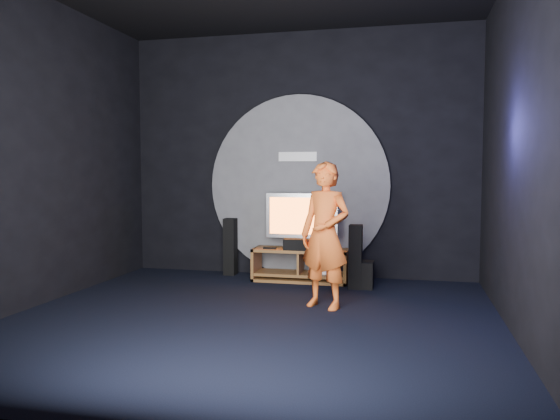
% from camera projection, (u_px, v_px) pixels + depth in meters
% --- Properties ---
extents(floor, '(5.00, 5.00, 0.00)m').
position_uv_depth(floor, '(251.00, 320.00, 5.55)').
color(floor, black).
rests_on(floor, ground).
extents(back_wall, '(5.00, 0.04, 3.50)m').
position_uv_depth(back_wall, '(299.00, 155.00, 7.86)').
color(back_wall, black).
rests_on(back_wall, ground).
extents(front_wall, '(5.00, 0.04, 3.50)m').
position_uv_depth(front_wall, '(122.00, 127.00, 3.00)').
color(front_wall, black).
rests_on(front_wall, ground).
extents(left_wall, '(0.04, 5.00, 3.50)m').
position_uv_depth(left_wall, '(32.00, 149.00, 6.00)').
color(left_wall, black).
rests_on(left_wall, ground).
extents(right_wall, '(0.04, 5.00, 3.50)m').
position_uv_depth(right_wall, '(519.00, 144.00, 4.86)').
color(right_wall, black).
rests_on(right_wall, ground).
extents(wall_disc_panel, '(2.60, 0.11, 2.60)m').
position_uv_depth(wall_disc_panel, '(298.00, 186.00, 7.83)').
color(wall_disc_panel, '#515156').
rests_on(wall_disc_panel, ground).
extents(media_console, '(1.31, 0.45, 0.45)m').
position_uv_depth(media_console, '(301.00, 267.00, 7.50)').
color(media_console, brown).
rests_on(media_console, ground).
extents(tv, '(1.00, 0.22, 0.76)m').
position_uv_depth(tv, '(302.00, 218.00, 7.52)').
color(tv, '#B5B5BD').
rests_on(tv, media_console).
extents(center_speaker, '(0.40, 0.15, 0.15)m').
position_uv_depth(center_speaker, '(299.00, 245.00, 7.34)').
color(center_speaker, black).
rests_on(center_speaker, media_console).
extents(remote, '(0.18, 0.05, 0.02)m').
position_uv_depth(remote, '(270.00, 248.00, 7.46)').
color(remote, black).
rests_on(remote, media_console).
extents(tower_speaker_left, '(0.17, 0.18, 0.83)m').
position_uv_depth(tower_speaker_left, '(230.00, 247.00, 7.96)').
color(tower_speaker_left, black).
rests_on(tower_speaker_left, ground).
extents(tower_speaker_right, '(0.17, 0.18, 0.83)m').
position_uv_depth(tower_speaker_right, '(356.00, 257.00, 7.01)').
color(tower_speaker_right, black).
rests_on(tower_speaker_right, ground).
extents(subwoofer, '(0.31, 0.31, 0.34)m').
position_uv_depth(subwoofer, '(361.00, 275.00, 7.08)').
color(subwoofer, black).
rests_on(subwoofer, ground).
extents(player, '(0.69, 0.59, 1.62)m').
position_uv_depth(player, '(325.00, 235.00, 6.00)').
color(player, '#E05A1E').
rests_on(player, ground).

